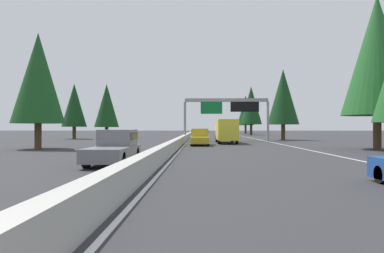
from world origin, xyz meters
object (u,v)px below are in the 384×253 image
(conifer_left_foreground, at_px, (38,78))
(sedan_mid_center, at_px, (200,131))
(box_truck_far_right, at_px, (226,130))
(conifer_left_mid, at_px, (74,105))
(conifer_right_far, at_px, (251,105))
(conifer_left_near, at_px, (107,106))
(conifer_right_near, at_px, (377,55))
(oncoming_near, at_px, (115,147))
(pickup_mid_left, at_px, (200,137))
(sign_gantry_overhead, at_px, (228,107))
(conifer_right_distant, at_px, (246,110))
(conifer_right_mid, at_px, (283,97))

(conifer_left_foreground, bearing_deg, sedan_mid_center, -8.87)
(box_truck_far_right, xyz_separation_m, conifer_left_mid, (15.29, 25.11, 4.22))
(box_truck_far_right, distance_m, conifer_right_far, 48.69)
(sedan_mid_center, xyz_separation_m, conifer_left_foreground, (-95.56, 14.91, 5.88))
(conifer_left_near, bearing_deg, conifer_right_far, -41.13)
(conifer_right_near, bearing_deg, box_truck_far_right, 47.06)
(sedan_mid_center, relative_size, conifer_right_near, 0.31)
(sedan_mid_center, xyz_separation_m, oncoming_near, (-108.07, 4.57, 0.23))
(pickup_mid_left, bearing_deg, conifer_right_far, -14.45)
(sign_gantry_overhead, xyz_separation_m, pickup_mid_left, (-12.40, 4.09, -4.11))
(conifer_right_far, bearing_deg, sedan_mid_center, 20.41)
(conifer_left_near, bearing_deg, box_truck_far_right, -125.99)
(sign_gantry_overhead, height_order, pickup_mid_left, sign_gantry_overhead)
(conifer_left_mid, bearing_deg, conifer_left_near, -103.52)
(conifer_left_foreground, bearing_deg, conifer_left_near, 1.64)
(sign_gantry_overhead, xyz_separation_m, sedan_mid_center, (75.97, 4.17, -4.34))
(sign_gantry_overhead, relative_size, oncoming_near, 2.26)
(sign_gantry_overhead, distance_m, conifer_right_near, 23.16)
(conifer_right_distant, bearing_deg, conifer_right_mid, 178.43)
(conifer_right_far, distance_m, conifer_right_distant, 21.07)
(sign_gantry_overhead, height_order, conifer_right_mid, conifer_right_mid)
(box_truck_far_right, height_order, conifer_left_mid, conifer_left_mid)
(conifer_left_near, distance_m, conifer_left_mid, 6.22)
(conifer_right_distant, bearing_deg, sedan_mid_center, 44.14)
(sign_gantry_overhead, relative_size, conifer_left_near, 1.36)
(box_truck_far_right, height_order, conifer_right_distant, conifer_right_distant)
(sign_gantry_overhead, distance_m, conifer_right_mid, 9.95)
(conifer_right_mid, bearing_deg, box_truck_far_right, 138.63)
(sign_gantry_overhead, relative_size, conifer_right_near, 0.90)
(sedan_mid_center, height_order, conifer_left_mid, conifer_left_mid)
(pickup_mid_left, distance_m, conifer_left_mid, 30.07)
(sedan_mid_center, relative_size, conifer_right_mid, 0.39)
(conifer_right_mid, relative_size, conifer_left_near, 1.21)
(conifer_left_mid, bearing_deg, conifer_right_far, -47.79)
(conifer_left_foreground, bearing_deg, box_truck_far_right, -56.69)
(sedan_mid_center, bearing_deg, conifer_right_near, -170.36)
(pickup_mid_left, bearing_deg, oncoming_near, 166.70)
(sign_gantry_overhead, bearing_deg, conifer_left_foreground, 135.76)
(sign_gantry_overhead, height_order, oncoming_near, sign_gantry_overhead)
(conifer_right_mid, bearing_deg, pickup_mid_left, 140.58)
(sign_gantry_overhead, bearing_deg, conifer_right_distant, -9.95)
(sign_gantry_overhead, height_order, conifer_left_mid, conifer_left_mid)
(conifer_left_near, bearing_deg, oncoming_near, -163.90)
(oncoming_near, bearing_deg, conifer_left_foreground, -140.42)
(box_truck_far_right, distance_m, conifer_left_mid, 29.70)
(conifer_left_foreground, bearing_deg, pickup_mid_left, -64.39)
(oncoming_near, distance_m, conifer_right_near, 25.50)
(sign_gantry_overhead, distance_m, pickup_mid_left, 13.69)
(conifer_right_mid, xyz_separation_m, conifer_right_distant, (57.08, -1.56, 0.72))
(sedan_mid_center, distance_m, conifer_right_distant, 22.36)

